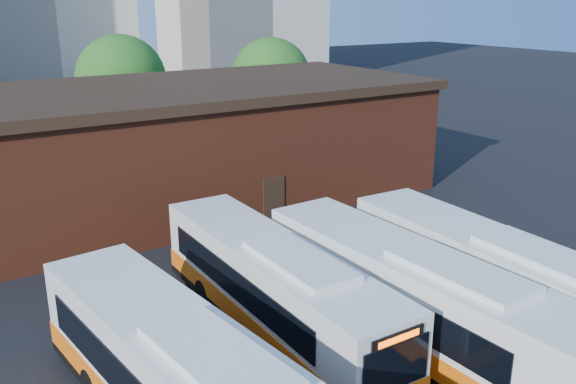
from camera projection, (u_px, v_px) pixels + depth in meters
ground at (432, 384)px, 17.79m from camera, size 220.00×220.00×0.00m
bus_midwest at (275, 293)px, 20.01m from camera, size 2.59×12.24×3.33m
bus_mideast at (416, 307)px, 18.97m from camera, size 3.22×12.94×3.50m
bus_east at (499, 289)px, 20.14m from camera, size 2.95×12.77×3.46m
depot_building at (169, 144)px, 32.93m from camera, size 28.60×12.60×6.40m
tree_mid at (121, 80)px, 44.68m from camera, size 6.56×6.56×8.36m
tree_east at (271, 78)px, 47.93m from camera, size 6.24×6.24×7.96m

